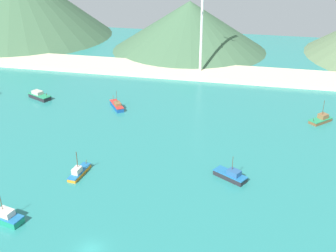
% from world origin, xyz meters
% --- Properties ---
extents(ground, '(260.00, 280.00, 0.50)m').
position_xyz_m(ground, '(0.00, 30.00, -0.25)').
color(ground, teal).
extents(fishing_boat_0, '(2.79, 7.86, 6.08)m').
position_xyz_m(fishing_boat_0, '(-11.75, 22.40, 0.79)').
color(fishing_boat_0, orange).
rests_on(fishing_boat_0, ground).
extents(fishing_boat_1, '(9.32, 4.82, 5.69)m').
position_xyz_m(fishing_boat_1, '(-19.48, 4.12, 0.98)').
color(fishing_boat_1, '#198466').
rests_on(fishing_boat_1, ground).
extents(fishing_boat_4, '(8.03, 6.33, 5.82)m').
position_xyz_m(fishing_boat_4, '(22.09, 28.14, 0.91)').
color(fishing_boat_4, '#232328').
rests_on(fishing_boat_4, ground).
extents(fishing_boat_5, '(8.83, 6.36, 2.99)m').
position_xyz_m(fishing_boat_5, '(-43.10, 63.39, 0.96)').
color(fishing_boat_5, '#232328').
rests_on(fishing_boat_5, ground).
extents(fishing_boat_7, '(7.07, 7.07, 6.75)m').
position_xyz_m(fishing_boat_7, '(45.08, 63.86, 0.84)').
color(fishing_boat_7, brown).
rests_on(fishing_boat_7, ground).
extents(fishing_boat_8, '(6.57, 8.05, 5.98)m').
position_xyz_m(fishing_boat_8, '(-15.68, 61.07, 0.87)').
color(fishing_boat_8, '#14478C').
rests_on(fishing_boat_8, ground).
extents(beach_strip, '(247.00, 19.09, 1.20)m').
position_xyz_m(beach_strip, '(0.00, 100.46, 0.60)').
color(beach_strip, beige).
rests_on(beach_strip, ground).
extents(hill_west, '(92.84, 92.84, 35.44)m').
position_xyz_m(hill_west, '(-94.51, 141.96, 17.72)').
color(hill_west, '#3D6042').
rests_on(hill_west, ground).
extents(hill_central, '(69.66, 69.66, 21.68)m').
position_xyz_m(hill_central, '(-5.42, 133.55, 10.84)').
color(hill_central, '#3D6042').
rests_on(hill_central, ground).
extents(radio_tower, '(3.77, 3.02, 37.73)m').
position_xyz_m(radio_tower, '(4.61, 100.12, 19.24)').
color(radio_tower, silver).
rests_on(radio_tower, ground).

